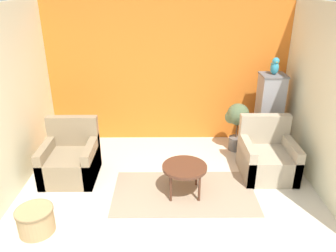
{
  "coord_description": "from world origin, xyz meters",
  "views": [
    {
      "loc": [
        -0.03,
        -2.83,
        2.8
      ],
      "look_at": [
        0.0,
        1.51,
        0.9
      ],
      "focal_mm": 35.0,
      "sensor_mm": 36.0,
      "label": 1
    }
  ],
  "objects_px": {
    "armchair_left": "(71,160)",
    "parrot": "(275,66)",
    "birdcage": "(268,114)",
    "wicker_basket": "(36,220)",
    "armchair_right": "(267,158)",
    "potted_plant": "(237,120)",
    "coffee_table": "(185,169)"
  },
  "relations": [
    {
      "from": "armchair_left",
      "to": "parrot",
      "type": "distance_m",
      "value": 3.64
    },
    {
      "from": "birdcage",
      "to": "parrot",
      "type": "height_order",
      "value": "parrot"
    },
    {
      "from": "parrot",
      "to": "wicker_basket",
      "type": "relative_size",
      "value": 0.65
    },
    {
      "from": "armchair_right",
      "to": "wicker_basket",
      "type": "xyz_separation_m",
      "value": [
        -3.17,
        -1.31,
        -0.11
      ]
    },
    {
      "from": "wicker_basket",
      "to": "potted_plant",
      "type": "bearing_deg",
      "value": 36.93
    },
    {
      "from": "coffee_table",
      "to": "parrot",
      "type": "distance_m",
      "value": 2.38
    },
    {
      "from": "armchair_left",
      "to": "armchair_right",
      "type": "relative_size",
      "value": 1.0
    },
    {
      "from": "coffee_table",
      "to": "wicker_basket",
      "type": "bearing_deg",
      "value": -157.04
    },
    {
      "from": "coffee_table",
      "to": "armchair_left",
      "type": "bearing_deg",
      "value": 164.56
    },
    {
      "from": "parrot",
      "to": "potted_plant",
      "type": "xyz_separation_m",
      "value": [
        -0.55,
        -0.05,
        -0.94
      ]
    },
    {
      "from": "coffee_table",
      "to": "wicker_basket",
      "type": "relative_size",
      "value": 1.4
    },
    {
      "from": "armchair_right",
      "to": "wicker_basket",
      "type": "height_order",
      "value": "armchair_right"
    },
    {
      "from": "armchair_left",
      "to": "birdcage",
      "type": "height_order",
      "value": "birdcage"
    },
    {
      "from": "armchair_left",
      "to": "coffee_table",
      "type": "bearing_deg",
      "value": -15.44
    },
    {
      "from": "parrot",
      "to": "wicker_basket",
      "type": "bearing_deg",
      "value": -147.22
    },
    {
      "from": "coffee_table",
      "to": "parrot",
      "type": "height_order",
      "value": "parrot"
    },
    {
      "from": "coffee_table",
      "to": "armchair_left",
      "type": "relative_size",
      "value": 0.71
    },
    {
      "from": "armchair_left",
      "to": "birdcage",
      "type": "bearing_deg",
      "value": 15.68
    },
    {
      "from": "armchair_left",
      "to": "wicker_basket",
      "type": "height_order",
      "value": "armchair_left"
    },
    {
      "from": "armchair_left",
      "to": "wicker_basket",
      "type": "xyz_separation_m",
      "value": [
        -0.1,
        -1.26,
        -0.11
      ]
    },
    {
      "from": "birdcage",
      "to": "armchair_right",
      "type": "bearing_deg",
      "value": -104.69
    },
    {
      "from": "armchair_right",
      "to": "parrot",
      "type": "bearing_deg",
      "value": 75.35
    },
    {
      "from": "coffee_table",
      "to": "parrot",
      "type": "bearing_deg",
      "value": 42.14
    },
    {
      "from": "birdcage",
      "to": "wicker_basket",
      "type": "height_order",
      "value": "birdcage"
    },
    {
      "from": "coffee_table",
      "to": "potted_plant",
      "type": "relative_size",
      "value": 0.72
    },
    {
      "from": "armchair_right",
      "to": "potted_plant",
      "type": "bearing_deg",
      "value": 111.38
    },
    {
      "from": "coffee_table",
      "to": "armchair_right",
      "type": "bearing_deg",
      "value": 21.82
    },
    {
      "from": "armchair_left",
      "to": "wicker_basket",
      "type": "distance_m",
      "value": 1.27
    },
    {
      "from": "coffee_table",
      "to": "armchair_right",
      "type": "xyz_separation_m",
      "value": [
        1.33,
        0.53,
        -0.12
      ]
    },
    {
      "from": "parrot",
      "to": "potted_plant",
      "type": "height_order",
      "value": "parrot"
    },
    {
      "from": "armchair_right",
      "to": "potted_plant",
      "type": "xyz_separation_m",
      "value": [
        -0.32,
        0.83,
        0.3
      ]
    },
    {
      "from": "armchair_right",
      "to": "coffee_table",
      "type": "bearing_deg",
      "value": -158.18
    }
  ]
}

